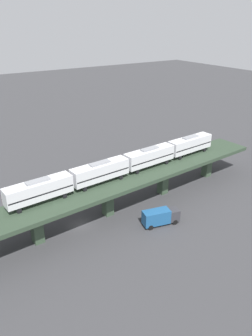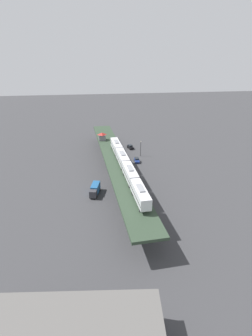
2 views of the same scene
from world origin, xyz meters
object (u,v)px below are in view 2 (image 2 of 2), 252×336
object	(u,v)px
delivery_truck	(95,189)
street_car_black	(130,147)
street_car_blue	(137,160)
subway_train	(126,165)
street_lamp	(141,147)
warehouse_building	(70,335)
signal_hut	(102,136)

from	to	relation	value
delivery_truck	street_car_black	bearing A→B (deg)	-113.36
street_car_blue	delivery_truck	xyz separation A→B (m)	(18.16, 24.78, 0.82)
subway_train	delivery_truck	world-z (taller)	subway_train
street_car_blue	street_car_black	size ratio (longest dim) A/B	0.94
delivery_truck	subway_train	bearing A→B (deg)	-174.07
subway_train	street_lamp	bearing A→B (deg)	-109.28
delivery_truck	warehouse_building	world-z (taller)	warehouse_building
signal_hut	street_car_blue	bearing A→B (deg)	141.96
street_car_blue	signal_hut	bearing A→B (deg)	-38.04
street_car_blue	warehouse_building	xyz separation A→B (m)	(23.17, 73.46, 2.47)
signal_hut	street_lamp	distance (m)	17.77
street_car_black	street_lamp	world-z (taller)	street_lamp
subway_train	warehouse_building	world-z (taller)	subway_train
subway_train	street_lamp	distance (m)	32.61
subway_train	street_car_black	xyz separation A→B (m)	(-7.50, -40.35, -8.40)
street_car_black	street_car_blue	bearing A→B (deg)	90.89
subway_train	street_car_black	size ratio (longest dim) A/B	10.57
signal_hut	delivery_truck	distance (m)	36.50
signal_hut	street_car_blue	world-z (taller)	signal_hut
delivery_truck	warehouse_building	xyz separation A→B (m)	(5.02, 48.68, 1.65)
street_car_blue	street_car_black	distance (m)	16.66
street_car_black	warehouse_building	distance (m)	93.02
delivery_truck	warehouse_building	distance (m)	48.97
delivery_truck	warehouse_building	bearing A→B (deg)	84.12
street_car_black	street_lamp	bearing A→B (deg)	107.42
signal_hut	delivery_truck	bearing A→B (deg)	83.06
street_car_black	delivery_truck	world-z (taller)	delivery_truck
subway_train	signal_hut	xyz separation A→B (m)	(6.06, -34.51, -0.74)
subway_train	street_lamp	xyz separation A→B (m)	(-10.63, -30.38, -5.23)
warehouse_building	street_lamp	bearing A→B (deg)	-108.00
signal_hut	street_lamp	xyz separation A→B (m)	(-16.69, 4.13, -4.49)
warehouse_building	subway_train	bearing A→B (deg)	-107.21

